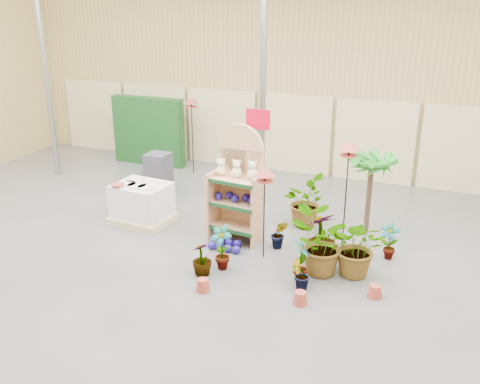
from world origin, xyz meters
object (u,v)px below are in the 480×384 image
object	(u,v)px
display_shelf	(239,188)
potted_plant_2	(319,244)
pallet_stack	(142,203)
bird_table_front	(265,174)

from	to	relation	value
display_shelf	potted_plant_2	xyz separation A→B (m)	(1.72, -0.81, -0.46)
display_shelf	pallet_stack	world-z (taller)	display_shelf
potted_plant_2	pallet_stack	bearing A→B (deg)	168.32
display_shelf	bird_table_front	size ratio (longest dim) A/B	1.32
display_shelf	pallet_stack	xyz separation A→B (m)	(-2.07, -0.03, -0.59)
bird_table_front	potted_plant_2	bearing A→B (deg)	-12.84
pallet_stack	potted_plant_2	world-z (taller)	potted_plant_2
pallet_stack	bird_table_front	world-z (taller)	bird_table_front
display_shelf	potted_plant_2	bearing A→B (deg)	-18.88
pallet_stack	bird_table_front	bearing A→B (deg)	-6.15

